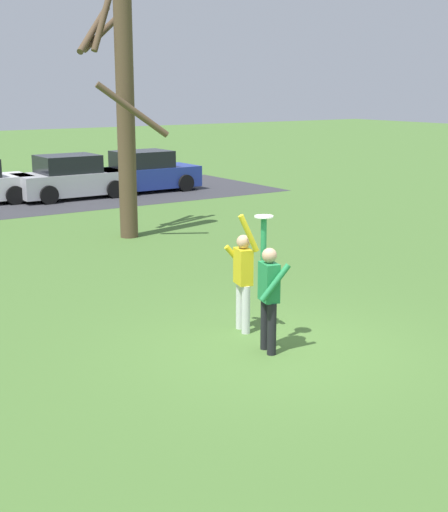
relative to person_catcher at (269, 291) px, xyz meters
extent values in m
plane|color=#4C7533|center=(0.25, 0.02, -0.98)|extent=(120.00, 120.00, 0.00)
cylinder|color=black|center=(-0.03, -0.13, -0.57)|extent=(0.14, 0.14, 0.82)
cylinder|color=black|center=(0.03, 0.13, -0.57)|extent=(0.14, 0.14, 0.82)
cube|color=#238447|center=(0.00, 0.00, 0.14)|extent=(0.30, 0.40, 0.60)
sphere|color=tan|center=(0.00, 0.00, 0.55)|extent=(0.23, 0.23, 0.23)
cylinder|color=#238447|center=(-0.05, -0.22, 0.19)|extent=(0.49, 0.20, 0.57)
cylinder|color=#238447|center=(0.05, 0.22, 0.77)|extent=(0.09, 0.09, 0.66)
cylinder|color=silver|center=(0.28, 1.14, -0.57)|extent=(0.14, 0.14, 0.82)
cylinder|color=silver|center=(0.22, 0.89, -0.57)|extent=(0.14, 0.14, 0.82)
cube|color=gold|center=(0.25, 1.02, 0.14)|extent=(0.30, 0.40, 0.60)
sphere|color=tan|center=(0.25, 1.02, 0.55)|extent=(0.23, 0.23, 0.23)
cylinder|color=gold|center=(0.30, 1.24, 0.19)|extent=(0.49, 0.20, 0.57)
cylinder|color=gold|center=(0.19, 0.80, 0.74)|extent=(0.36, 0.16, 0.64)
cylinder|color=white|center=(0.05, 0.22, 1.11)|extent=(0.29, 0.29, 0.02)
cylinder|color=black|center=(1.43, 16.33, -0.65)|extent=(0.66, 0.22, 0.66)
cube|color=#BCBCC1|center=(3.71, 16.67, -0.43)|extent=(4.11, 1.82, 0.80)
cube|color=black|center=(3.56, 16.67, 0.29)|extent=(2.11, 1.65, 0.64)
cylinder|color=black|center=(4.97, 17.59, -0.65)|extent=(0.66, 0.22, 0.66)
cylinder|color=black|center=(4.98, 15.77, -0.65)|extent=(0.66, 0.22, 0.66)
cylinder|color=black|center=(2.43, 17.58, -0.65)|extent=(0.66, 0.22, 0.66)
cylinder|color=black|center=(2.44, 15.76, -0.65)|extent=(0.66, 0.22, 0.66)
cube|color=#233893|center=(6.78, 16.72, -0.43)|extent=(4.11, 1.82, 0.80)
cube|color=black|center=(6.63, 16.72, 0.29)|extent=(2.11, 1.65, 0.64)
cylinder|color=black|center=(8.05, 17.64, -0.65)|extent=(0.66, 0.22, 0.66)
cylinder|color=black|center=(8.06, 15.82, -0.65)|extent=(0.66, 0.22, 0.66)
cylinder|color=black|center=(5.51, 17.63, -0.65)|extent=(0.66, 0.22, 0.66)
cylinder|color=black|center=(5.52, 15.81, -0.65)|extent=(0.66, 0.22, 0.66)
cylinder|color=brown|center=(2.21, 9.11, 2.12)|extent=(0.48, 0.48, 6.20)
cylinder|color=brown|center=(1.98, 9.79, 4.46)|extent=(1.50, 0.65, 1.16)
cylinder|color=brown|center=(1.97, 9.59, 4.99)|extent=(1.17, 0.69, 2.21)
cylinder|color=brown|center=(1.68, 9.75, 4.49)|extent=(1.46, 1.24, 1.35)
cylinder|color=brown|center=(1.98, 8.26, 2.45)|extent=(1.84, 0.63, 1.41)
camera|label=1|loc=(-6.48, -8.35, 3.03)|focal=50.54mm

